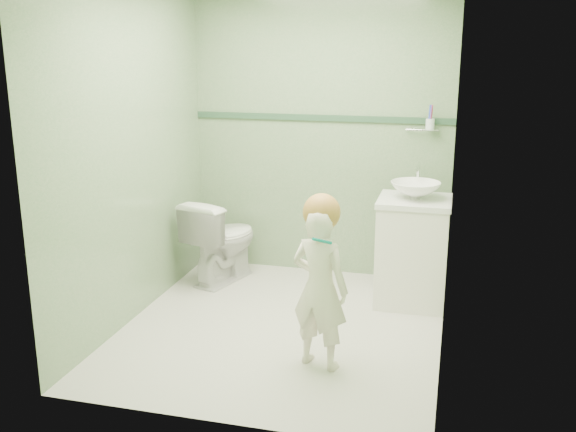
# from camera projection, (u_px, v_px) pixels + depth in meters

# --- Properties ---
(ground) EXTENTS (2.50, 2.50, 0.00)m
(ground) POSITION_uv_depth(u_px,v_px,m) (283.00, 327.00, 4.64)
(ground) COLOR silver
(ground) RESTS_ON ground
(room_shell) EXTENTS (2.50, 2.54, 2.40)m
(room_shell) POSITION_uv_depth(u_px,v_px,m) (282.00, 161.00, 4.33)
(room_shell) COLOR gray
(room_shell) RESTS_ON ground
(trim_stripe) EXTENTS (2.20, 0.02, 0.05)m
(trim_stripe) POSITION_uv_depth(u_px,v_px,m) (321.00, 118.00, 5.45)
(trim_stripe) COLOR #2F523A
(trim_stripe) RESTS_ON room_shell
(vanity) EXTENTS (0.52, 0.50, 0.80)m
(vanity) POSITION_uv_depth(u_px,v_px,m) (412.00, 253.00, 4.99)
(vanity) COLOR white
(vanity) RESTS_ON ground
(counter) EXTENTS (0.54, 0.52, 0.04)m
(counter) POSITION_uv_depth(u_px,v_px,m) (415.00, 201.00, 4.88)
(counter) COLOR white
(counter) RESTS_ON vanity
(basin) EXTENTS (0.37, 0.37, 0.13)m
(basin) POSITION_uv_depth(u_px,v_px,m) (415.00, 190.00, 4.86)
(basin) COLOR white
(basin) RESTS_ON counter
(faucet) EXTENTS (0.03, 0.13, 0.18)m
(faucet) POSITION_uv_depth(u_px,v_px,m) (418.00, 175.00, 5.01)
(faucet) COLOR silver
(faucet) RESTS_ON counter
(cup_holder) EXTENTS (0.26, 0.07, 0.21)m
(cup_holder) POSITION_uv_depth(u_px,v_px,m) (429.00, 124.00, 5.18)
(cup_holder) COLOR silver
(cup_holder) RESTS_ON room_shell
(toilet) EXTENTS (0.59, 0.79, 0.71)m
(toilet) POSITION_uv_depth(u_px,v_px,m) (222.00, 240.00, 5.48)
(toilet) COLOR white
(toilet) RESTS_ON ground
(toddler) EXTENTS (0.43, 0.34, 1.02)m
(toddler) POSITION_uv_depth(u_px,v_px,m) (320.00, 288.00, 3.97)
(toddler) COLOR white
(toddler) RESTS_ON ground
(hair_cap) EXTENTS (0.23, 0.23, 0.23)m
(hair_cap) POSITION_uv_depth(u_px,v_px,m) (322.00, 212.00, 3.87)
(hair_cap) COLOR #C2863C
(hair_cap) RESTS_ON toddler
(teal_toothbrush) EXTENTS (0.11, 0.14, 0.08)m
(teal_toothbrush) POSITION_uv_depth(u_px,v_px,m) (322.00, 240.00, 3.74)
(teal_toothbrush) COLOR #038783
(teal_toothbrush) RESTS_ON toddler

